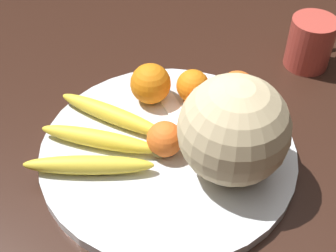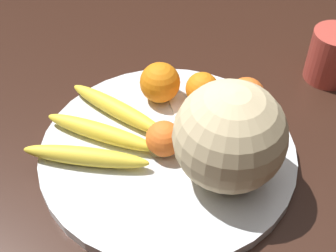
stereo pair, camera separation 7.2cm
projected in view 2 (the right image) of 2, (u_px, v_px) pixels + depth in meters
kitchen_table at (164, 153)px, 0.87m from camera, size 1.57×1.18×0.72m
fruit_bowl at (168, 151)px, 0.76m from camera, size 0.41×0.41×0.02m
melon at (230, 136)px, 0.66m from camera, size 0.16×0.16×0.16m
banana_bunch at (104, 133)px, 0.75m from camera, size 0.21×0.23×0.03m
orange_front_left at (247, 96)px, 0.79m from camera, size 0.06×0.06×0.06m
orange_front_right at (160, 82)px, 0.81m from camera, size 0.07×0.07×0.07m
orange_mid_center at (202, 89)px, 0.81m from camera, size 0.06×0.06×0.06m
orange_back_left at (162, 139)px, 0.73m from camera, size 0.06×0.06×0.06m
orange_back_right at (205, 112)px, 0.77m from camera, size 0.06×0.06×0.06m
produce_tag at (181, 111)px, 0.81m from camera, size 0.09×0.05×0.00m
ceramic_mug at (333, 55)px, 0.88m from camera, size 0.10×0.11×0.10m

